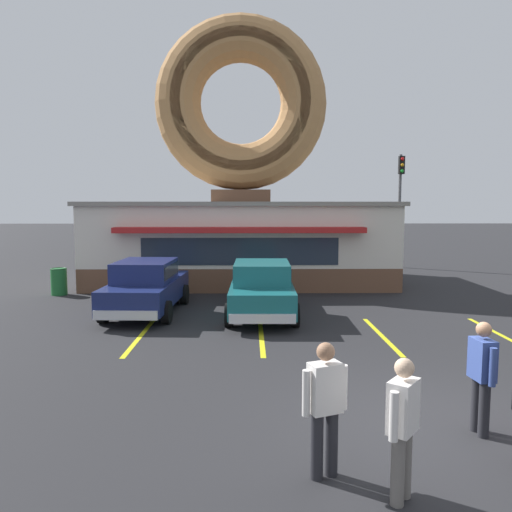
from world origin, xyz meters
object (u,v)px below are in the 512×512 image
car_teal (262,287)px  pedestrian_crossing_woman (403,423)px  car_navy (146,284)px  traffic_light_pole (400,196)px  pedestrian_leather_jacket_man (482,373)px  trash_bin (59,281)px  pedestrian_clipboard_woman (325,403)px

car_teal → pedestrian_crossing_woman: pedestrian_crossing_woman is taller
car_navy → pedestrian_crossing_woman: size_ratio=2.88×
car_navy → traffic_light_pole: (10.81, 10.80, 2.84)m
car_navy → pedestrian_crossing_woman: bearing=-63.8°
pedestrian_leather_jacket_man → car_navy: bearing=128.3°
trash_bin → traffic_light_pole: (14.61, 7.69, 3.21)m
pedestrian_crossing_woman → pedestrian_clipboard_woman: bearing=147.3°
pedestrian_clipboard_woman → car_navy: bearing=113.5°
car_navy → trash_bin: bearing=140.7°
trash_bin → traffic_light_pole: bearing=27.8°
pedestrian_leather_jacket_man → car_teal: bearing=110.9°
pedestrian_crossing_woman → traffic_light_pole: 21.49m
pedestrian_clipboard_woman → traffic_light_pole: 21.26m
car_teal → trash_bin: size_ratio=4.71×
car_navy → pedestrian_clipboard_woman: pedestrian_clipboard_woman is taller
car_teal → pedestrian_clipboard_woman: size_ratio=2.79×
traffic_light_pole → car_navy: bearing=-135.0°
trash_bin → pedestrian_crossing_woman: bearing=-56.2°
car_navy → traffic_light_pole: 15.54m
pedestrian_leather_jacket_man → pedestrian_clipboard_woman: bearing=-155.2°
car_navy → traffic_light_pole: size_ratio=0.80×
pedestrian_leather_jacket_man → trash_bin: bearing=132.3°
car_navy → car_teal: size_ratio=1.01×
car_teal → traffic_light_pole: bearing=56.7°
pedestrian_leather_jacket_man → pedestrian_crossing_woman: size_ratio=1.01×
car_teal → pedestrian_clipboard_woman: bearing=-86.5°
pedestrian_leather_jacket_man → pedestrian_clipboard_woman: pedestrian_clipboard_woman is taller
trash_bin → car_teal: bearing=-26.1°
pedestrian_crossing_woman → traffic_light_pole: traffic_light_pole is taller
traffic_light_pole → pedestrian_crossing_woman: bearing=-106.6°
pedestrian_leather_jacket_man → trash_bin: (-10.14, 11.14, -0.40)m
pedestrian_leather_jacket_man → trash_bin: 15.07m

